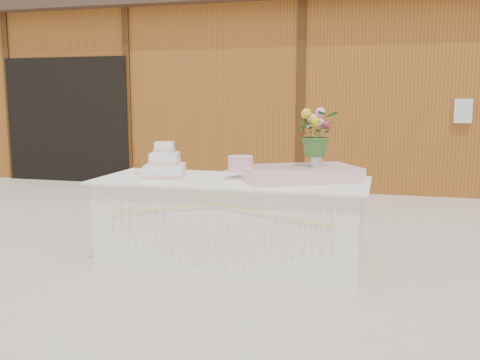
# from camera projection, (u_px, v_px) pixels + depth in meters

# --- Properties ---
(ground) EXTENTS (80.00, 80.00, 0.00)m
(ground) POSITION_uv_depth(u_px,v_px,m) (231.00, 263.00, 4.85)
(ground) COLOR beige
(ground) RESTS_ON ground
(barn) EXTENTS (12.60, 4.60, 3.30)m
(barn) POSITION_uv_depth(u_px,v_px,m) (316.00, 88.00, 10.32)
(barn) COLOR #92551E
(barn) RESTS_ON ground
(cake_table) EXTENTS (2.40, 1.00, 0.77)m
(cake_table) POSITION_uv_depth(u_px,v_px,m) (231.00, 222.00, 4.78)
(cake_table) COLOR white
(cake_table) RESTS_ON ground
(wedding_cake) EXTENTS (0.43, 0.43, 0.32)m
(wedding_cake) POSITION_uv_depth(u_px,v_px,m) (165.00, 165.00, 4.85)
(wedding_cake) COLOR white
(wedding_cake) RESTS_ON cake_table
(pink_cake_stand) EXTENTS (0.28, 0.28, 0.20)m
(pink_cake_stand) POSITION_uv_depth(u_px,v_px,m) (241.00, 166.00, 4.74)
(pink_cake_stand) COLOR white
(pink_cake_stand) RESTS_ON cake_table
(satin_runner) EXTENTS (1.13, 0.97, 0.12)m
(satin_runner) POSITION_uv_depth(u_px,v_px,m) (299.00, 174.00, 4.64)
(satin_runner) COLOR #FBCAC9
(satin_runner) RESTS_ON cake_table
(flower_vase) EXTENTS (0.10, 0.10, 0.14)m
(flower_vase) POSITION_uv_depth(u_px,v_px,m) (316.00, 159.00, 4.64)
(flower_vase) COLOR silver
(flower_vase) RESTS_ON satin_runner
(bouquet) EXTENTS (0.45, 0.42, 0.40)m
(bouquet) POSITION_uv_depth(u_px,v_px,m) (317.00, 128.00, 4.60)
(bouquet) COLOR #345C24
(bouquet) RESTS_ON flower_vase
(loose_flowers) EXTENTS (0.18, 0.37, 0.02)m
(loose_flowers) POSITION_uv_depth(u_px,v_px,m) (131.00, 174.00, 5.00)
(loose_flowers) COLOR pink
(loose_flowers) RESTS_ON cake_table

